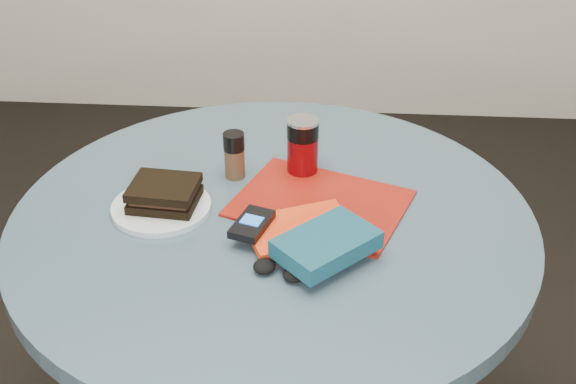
# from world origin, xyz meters

# --- Properties ---
(table) EXTENTS (1.00, 1.00, 0.75)m
(table) POSITION_xyz_m (0.00, 0.00, 0.59)
(table) COLOR black
(table) RESTS_ON ground
(plate) EXTENTS (0.25, 0.25, 0.01)m
(plate) POSITION_xyz_m (-0.21, -0.00, 0.76)
(plate) COLOR silver
(plate) RESTS_ON table
(sandwich) EXTENTS (0.13, 0.12, 0.04)m
(sandwich) POSITION_xyz_m (-0.21, 0.00, 0.78)
(sandwich) COLOR black
(sandwich) RESTS_ON plate
(soda_can) EXTENTS (0.07, 0.07, 0.12)m
(soda_can) POSITION_xyz_m (0.05, 0.16, 0.81)
(soda_can) COLOR #66050A
(soda_can) RESTS_ON table
(pepper_grinder) EXTENTS (0.05, 0.05, 0.10)m
(pepper_grinder) POSITION_xyz_m (-0.09, 0.13, 0.80)
(pepper_grinder) COLOR #4A321F
(pepper_grinder) RESTS_ON table
(magazine) EXTENTS (0.38, 0.34, 0.01)m
(magazine) POSITION_xyz_m (0.09, 0.04, 0.75)
(magazine) COLOR maroon
(magazine) RESTS_ON table
(red_book) EXTENTS (0.22, 0.19, 0.02)m
(red_book) POSITION_xyz_m (0.06, -0.07, 0.76)
(red_book) COLOR red
(red_book) RESTS_ON magazine
(novel) EXTENTS (0.20, 0.20, 0.03)m
(novel) POSITION_xyz_m (0.11, -0.14, 0.79)
(novel) COLOR #113F52
(novel) RESTS_ON red_book
(mp3_player) EXTENTS (0.08, 0.11, 0.02)m
(mp3_player) POSITION_xyz_m (-0.03, -0.08, 0.78)
(mp3_player) COLOR black
(mp3_player) RESTS_ON red_book
(headphones) EXTENTS (0.10, 0.07, 0.02)m
(headphones) POSITION_xyz_m (0.03, -0.19, 0.76)
(headphones) COLOR black
(headphones) RESTS_ON table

